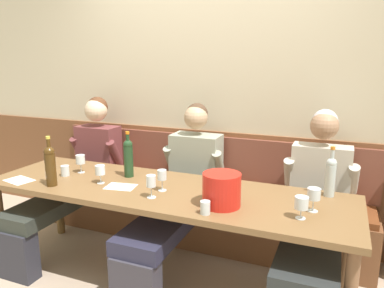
{
  "coord_description": "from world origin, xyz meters",
  "views": [
    {
      "loc": [
        1.13,
        -2.07,
        1.62
      ],
      "look_at": [
        0.1,
        0.45,
        0.99
      ],
      "focal_mm": 34.58,
      "sensor_mm": 36.0,
      "label": 1
    }
  ],
  "objects_px": {
    "wine_bottle_clear_water": "(50,165)",
    "wine_glass_left_end": "(162,176)",
    "wine_bottle_green_tall": "(331,175)",
    "wine_glass_by_bottle": "(314,195)",
    "person_center_right_seat": "(77,172)",
    "dining_table": "(163,198)",
    "water_tumbler_right": "(205,208)",
    "wine_bottle_amber_mid": "(128,157)",
    "water_tumbler_center": "(65,171)",
    "person_center_left_seat": "(181,188)",
    "wine_glass_mid_right": "(301,203)",
    "wine_glass_mid_left": "(100,170)",
    "person_left_seat": "(315,210)",
    "ice_bucket": "(222,190)",
    "wine_glass_near_bucket": "(80,160)",
    "wine_glass_center_front": "(151,182)",
    "wall_bench": "(198,211)"
  },
  "relations": [
    {
      "from": "wine_bottle_clear_water",
      "to": "wine_glass_left_end",
      "type": "xyz_separation_m",
      "value": [
        0.79,
        0.21,
        -0.05
      ]
    },
    {
      "from": "wine_bottle_green_tall",
      "to": "wine_glass_by_bottle",
      "type": "bearing_deg",
      "value": -104.26
    },
    {
      "from": "wine_bottle_green_tall",
      "to": "person_center_right_seat",
      "type": "bearing_deg",
      "value": 178.81
    },
    {
      "from": "wine_bottle_clear_water",
      "to": "wine_bottle_green_tall",
      "type": "height_order",
      "value": "wine_bottle_clear_water"
    },
    {
      "from": "wine_glass_by_bottle",
      "to": "dining_table",
      "type": "bearing_deg",
      "value": 178.99
    },
    {
      "from": "wine_bottle_clear_water",
      "to": "water_tumbler_right",
      "type": "bearing_deg",
      "value": -2.37
    },
    {
      "from": "wine_bottle_amber_mid",
      "to": "water_tumbler_center",
      "type": "distance_m",
      "value": 0.52
    },
    {
      "from": "person_center_left_seat",
      "to": "wine_glass_mid_right",
      "type": "bearing_deg",
      "value": -26.69
    },
    {
      "from": "wine_bottle_clear_water",
      "to": "wine_glass_mid_left",
      "type": "xyz_separation_m",
      "value": [
        0.3,
        0.17,
        -0.06
      ]
    },
    {
      "from": "dining_table",
      "to": "person_left_seat",
      "type": "distance_m",
      "value": 1.07
    },
    {
      "from": "ice_bucket",
      "to": "wine_glass_near_bucket",
      "type": "xyz_separation_m",
      "value": [
        -1.26,
        0.22,
        -0.0
      ]
    },
    {
      "from": "person_left_seat",
      "to": "wine_bottle_green_tall",
      "type": "bearing_deg",
      "value": -8.39
    },
    {
      "from": "wine_bottle_clear_water",
      "to": "water_tumbler_center",
      "type": "relative_size",
      "value": 4.48
    },
    {
      "from": "wine_glass_center_front",
      "to": "wine_glass_mid_left",
      "type": "distance_m",
      "value": 0.5
    },
    {
      "from": "dining_table",
      "to": "wine_bottle_clear_water",
      "type": "xyz_separation_m",
      "value": [
        -0.77,
        -0.25,
        0.23
      ]
    },
    {
      "from": "wall_bench",
      "to": "water_tumbler_right",
      "type": "distance_m",
      "value": 1.18
    },
    {
      "from": "wine_glass_near_bucket",
      "to": "person_center_left_seat",
      "type": "bearing_deg",
      "value": 18.23
    },
    {
      "from": "dining_table",
      "to": "wine_glass_mid_right",
      "type": "xyz_separation_m",
      "value": [
        0.96,
        -0.15,
        0.16
      ]
    },
    {
      "from": "wine_glass_near_bucket",
      "to": "wine_glass_mid_left",
      "type": "bearing_deg",
      "value": -27.54
    },
    {
      "from": "wine_glass_by_bottle",
      "to": "water_tumbler_right",
      "type": "distance_m",
      "value": 0.65
    },
    {
      "from": "wine_glass_left_end",
      "to": "dining_table",
      "type": "bearing_deg",
      "value": 115.41
    },
    {
      "from": "wine_glass_left_end",
      "to": "wall_bench",
      "type": "bearing_deg",
      "value": 91.55
    },
    {
      "from": "person_left_seat",
      "to": "wine_glass_mid_left",
      "type": "xyz_separation_m",
      "value": [
        -1.49,
        -0.38,
        0.22
      ]
    },
    {
      "from": "wine_glass_center_front",
      "to": "person_center_left_seat",
      "type": "bearing_deg",
      "value": 92.35
    },
    {
      "from": "wine_glass_mid_right",
      "to": "person_center_left_seat",
      "type": "bearing_deg",
      "value": 153.31
    },
    {
      "from": "wine_glass_center_front",
      "to": "wine_glass_mid_left",
      "type": "xyz_separation_m",
      "value": [
        -0.48,
        0.11,
        -0.01
      ]
    },
    {
      "from": "person_center_left_seat",
      "to": "wine_glass_center_front",
      "type": "distance_m",
      "value": 0.57
    },
    {
      "from": "person_center_left_seat",
      "to": "wine_bottle_green_tall",
      "type": "height_order",
      "value": "person_center_left_seat"
    },
    {
      "from": "water_tumbler_right",
      "to": "wine_glass_left_end",
      "type": "bearing_deg",
      "value": 148.13
    },
    {
      "from": "wine_bottle_clear_water",
      "to": "wine_bottle_green_tall",
      "type": "relative_size",
      "value": 1.08
    },
    {
      "from": "wine_glass_mid_right",
      "to": "water_tumbler_center",
      "type": "distance_m",
      "value": 1.8
    },
    {
      "from": "wine_bottle_clear_water",
      "to": "wine_glass_mid_right",
      "type": "xyz_separation_m",
      "value": [
        1.73,
        0.1,
        -0.06
      ]
    },
    {
      "from": "wall_bench",
      "to": "person_center_right_seat",
      "type": "bearing_deg",
      "value": -161.27
    },
    {
      "from": "wine_bottle_green_tall",
      "to": "wine_glass_near_bucket",
      "type": "xyz_separation_m",
      "value": [
        -1.87,
        -0.21,
        -0.04
      ]
    },
    {
      "from": "person_center_left_seat",
      "to": "wine_bottle_clear_water",
      "type": "bearing_deg",
      "value": -142.41
    },
    {
      "from": "wine_bottle_green_tall",
      "to": "wine_bottle_amber_mid",
      "type": "relative_size",
      "value": 0.95
    },
    {
      "from": "dining_table",
      "to": "person_center_left_seat",
      "type": "height_order",
      "value": "person_center_left_seat"
    },
    {
      "from": "ice_bucket",
      "to": "wine_glass_mid_right",
      "type": "xyz_separation_m",
      "value": [
        0.48,
        -0.01,
        -0.01
      ]
    },
    {
      "from": "wine_glass_by_bottle",
      "to": "water_tumbler_right",
      "type": "xyz_separation_m",
      "value": [
        -0.59,
        -0.28,
        -0.06
      ]
    },
    {
      "from": "wine_glass_by_bottle",
      "to": "wine_glass_mid_left",
      "type": "distance_m",
      "value": 1.49
    },
    {
      "from": "wine_bottle_green_tall",
      "to": "water_tumbler_center",
      "type": "distance_m",
      "value": 1.96
    },
    {
      "from": "wall_bench",
      "to": "person_left_seat",
      "type": "relative_size",
      "value": 2.35
    },
    {
      "from": "wall_bench",
      "to": "wine_bottle_amber_mid",
      "type": "height_order",
      "value": "wine_bottle_amber_mid"
    },
    {
      "from": "person_center_left_seat",
      "to": "wine_glass_by_bottle",
      "type": "relative_size",
      "value": 8.59
    },
    {
      "from": "wine_bottle_green_tall",
      "to": "wine_glass_center_front",
      "type": "distance_m",
      "value": 1.19
    },
    {
      "from": "person_center_right_seat",
      "to": "person_left_seat",
      "type": "xyz_separation_m",
      "value": [
        2.05,
        -0.03,
        -0.03
      ]
    },
    {
      "from": "person_center_left_seat",
      "to": "person_left_seat",
      "type": "distance_m",
      "value": 1.03
    },
    {
      "from": "wine_bottle_green_tall",
      "to": "wine_glass_mid_left",
      "type": "distance_m",
      "value": 1.61
    },
    {
      "from": "wine_glass_near_bucket",
      "to": "water_tumbler_right",
      "type": "height_order",
      "value": "wine_glass_near_bucket"
    },
    {
      "from": "wall_bench",
      "to": "wine_bottle_amber_mid",
      "type": "xyz_separation_m",
      "value": [
        -0.36,
        -0.54,
        0.6
      ]
    }
  ]
}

